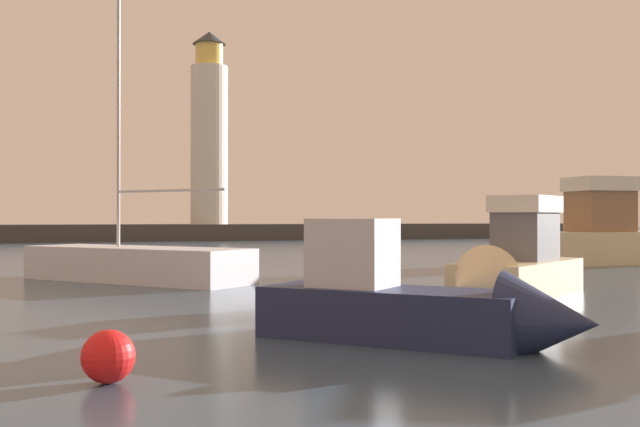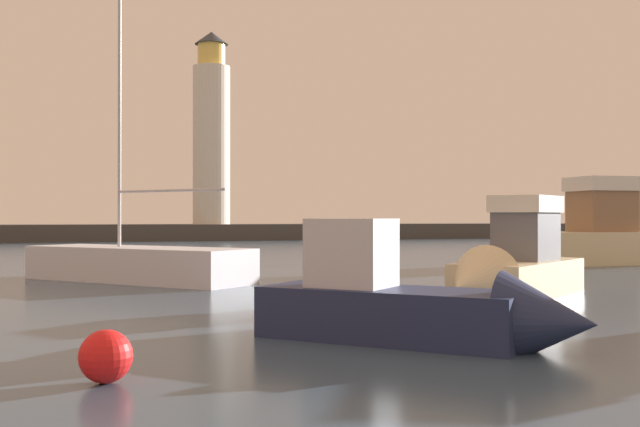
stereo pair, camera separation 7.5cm
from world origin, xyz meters
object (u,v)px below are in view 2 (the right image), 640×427
(sailboat_moored, at_px, (137,263))
(mooring_buoy, at_px, (106,356))
(lighthouse, at_px, (211,133))
(motorboat_1, at_px, (428,306))
(motorboat_0, at_px, (576,237))
(motorboat_4, at_px, (508,268))

(sailboat_moored, xyz_separation_m, mooring_buoy, (-1.35, -16.37, -0.27))
(lighthouse, bearing_deg, motorboat_1, -95.22)
(motorboat_0, distance_m, sailboat_moored, 20.34)
(motorboat_1, height_order, sailboat_moored, sailboat_moored)
(mooring_buoy, bearing_deg, sailboat_moored, 85.27)
(motorboat_0, bearing_deg, lighthouse, 103.48)
(lighthouse, relative_size, sailboat_moored, 1.58)
(motorboat_4, xyz_separation_m, sailboat_moored, (-9.30, 8.64, -0.21))
(lighthouse, xyz_separation_m, sailboat_moored, (-9.70, -46.54, -9.74))
(motorboat_1, distance_m, motorboat_4, 7.99)
(lighthouse, distance_m, motorboat_1, 62.26)
(motorboat_0, distance_m, motorboat_1, 24.15)
(motorboat_0, bearing_deg, motorboat_1, -131.30)
(motorboat_0, distance_m, motorboat_4, 16.16)
(motorboat_4, bearing_deg, mooring_buoy, -144.04)
(motorboat_1, bearing_deg, motorboat_0, 48.70)
(lighthouse, xyz_separation_m, motorboat_0, (10.33, -43.11, -9.08))
(motorboat_4, distance_m, sailboat_moored, 12.70)
(motorboat_0, height_order, mooring_buoy, motorboat_0)
(motorboat_0, relative_size, mooring_buoy, 12.97)
(lighthouse, distance_m, mooring_buoy, 64.65)
(motorboat_0, relative_size, motorboat_1, 1.73)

